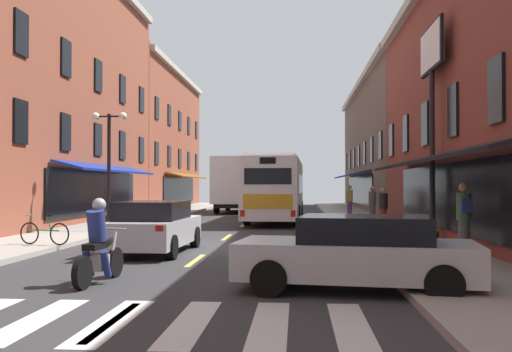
{
  "coord_description": "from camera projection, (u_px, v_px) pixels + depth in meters",
  "views": [
    {
      "loc": [
        2.57,
        -17.86,
        1.9
      ],
      "look_at": [
        0.48,
        11.31,
        2.39
      ],
      "focal_mm": 40.09,
      "sensor_mm": 36.0,
      "label": 1
    }
  ],
  "objects": [
    {
      "name": "street_lamp_twin",
      "position": [
        109.0,
        164.0,
        22.4
      ],
      "size": [
        1.42,
        0.32,
        4.64
      ],
      "color": "black",
      "rests_on": "sidewalk_left"
    },
    {
      "name": "bicycle_near",
      "position": [
        45.0,
        233.0,
        16.96
      ],
      "size": [
        1.68,
        0.55,
        0.91
      ],
      "color": "black",
      "rests_on": "sidewalk_left"
    },
    {
      "name": "sidewalk_left",
      "position": [
        34.0,
        242.0,
        18.39
      ],
      "size": [
        3.0,
        80.0,
        0.14
      ],
      "primitive_type": "cube",
      "color": "#A39E93",
      "rests_on": "ground"
    },
    {
      "name": "motorcycle_rider",
      "position": [
        99.0,
        247.0,
        11.08
      ],
      "size": [
        0.64,
        2.07,
        1.66
      ],
      "color": "black",
      "rests_on": "ground"
    },
    {
      "name": "sedan_mid",
      "position": [
        154.0,
        227.0,
        16.13
      ],
      "size": [
        2.04,
        4.37,
        1.46
      ],
      "color": "silver",
      "rests_on": "ground"
    },
    {
      "name": "lane_centre_dashes",
      "position": [
        214.0,
        247.0,
        17.72
      ],
      "size": [
        0.14,
        73.9,
        0.01
      ],
      "color": "#DBCC4C",
      "rests_on": "ground"
    },
    {
      "name": "pedestrian_mid",
      "position": [
        350.0,
        200.0,
        32.34
      ],
      "size": [
        0.36,
        0.36,
        1.79
      ],
      "rotation": [
        0.0,
        0.0,
        0.2
      ],
      "color": "#66387F",
      "rests_on": "sidewalk_right"
    },
    {
      "name": "pedestrian_rear",
      "position": [
        383.0,
        208.0,
        23.11
      ],
      "size": [
        0.36,
        0.36,
        1.69
      ],
      "rotation": [
        0.0,
        0.0,
        0.54
      ],
      "color": "maroon",
      "rests_on": "sidewalk_right"
    },
    {
      "name": "crosswalk_near",
      "position": [
        113.0,
        321.0,
        7.99
      ],
      "size": [
        7.1,
        2.8,
        0.01
      ],
      "color": "silver",
      "rests_on": "ground"
    },
    {
      "name": "sedan_far",
      "position": [
        358.0,
        252.0,
        10.32
      ],
      "size": [
        4.47,
        2.45,
        1.35
      ],
      "color": "silver",
      "rests_on": "ground"
    },
    {
      "name": "box_truck",
      "position": [
        237.0,
        185.0,
        40.26
      ],
      "size": [
        2.75,
        8.09,
        3.8
      ],
      "color": "#B21E19",
      "rests_on": "ground"
    },
    {
      "name": "transit_bus",
      "position": [
        277.0,
        188.0,
        30.51
      ],
      "size": [
        2.91,
        11.94,
        3.34
      ],
      "color": "white",
      "rests_on": "ground"
    },
    {
      "name": "pedestrian_near",
      "position": [
        464.0,
        217.0,
        14.29
      ],
      "size": [
        0.36,
        0.5,
        1.84
      ],
      "rotation": [
        0.0,
        0.0,
        6.28
      ],
      "color": "#4C4C51",
      "rests_on": "sidewalk_right"
    },
    {
      "name": "billboard_sign",
      "position": [
        432.0,
        76.0,
        18.96
      ],
      "size": [
        0.4,
        2.81,
        7.09
      ],
      "color": "black",
      "rests_on": "sidewalk_right"
    },
    {
      "name": "sedan_near",
      "position": [
        253.0,
        199.0,
        51.3
      ],
      "size": [
        2.09,
        4.71,
        1.4
      ],
      "color": "black",
      "rests_on": "ground"
    },
    {
      "name": "sidewalk_right",
      "position": [
        405.0,
        245.0,
        17.54
      ],
      "size": [
        3.0,
        80.0,
        0.14
      ],
      "primitive_type": "cube",
      "color": "#A39E93",
      "rests_on": "ground"
    },
    {
      "name": "ground_plane",
      "position": [
        215.0,
        247.0,
        17.96
      ],
      "size": [
        34.8,
        80.0,
        0.1
      ],
      "primitive_type": "cube",
      "color": "#333335"
    },
    {
      "name": "pedestrian_far",
      "position": [
        372.0,
        204.0,
        27.1
      ],
      "size": [
        0.36,
        0.36,
        1.73
      ],
      "rotation": [
        0.0,
        0.0,
        0.86
      ],
      "color": "#4C4C51",
      "rests_on": "sidewalk_right"
    }
  ]
}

